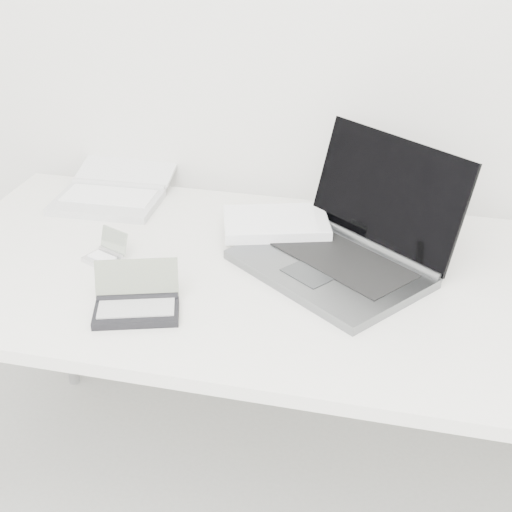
% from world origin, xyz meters
% --- Properties ---
extents(desk, '(1.60, 0.80, 0.73)m').
position_xyz_m(desk, '(0.00, 1.55, 0.68)').
color(desk, white).
rests_on(desk, ground).
extents(laptop_large, '(0.59, 0.53, 0.27)m').
position_xyz_m(laptop_large, '(0.11, 1.65, 0.77)').
color(laptop_large, slate).
rests_on(laptop_large, desk).
extents(netbook_open_white, '(0.29, 0.37, 0.06)m').
position_xyz_m(netbook_open_white, '(-0.51, 1.84, 0.75)').
color(netbook_open_white, silver).
rests_on(netbook_open_white, desk).
extents(pda_silver, '(0.10, 0.10, 0.06)m').
position_xyz_m(pda_silver, '(-0.39, 1.52, 0.74)').
color(pda_silver, silver).
rests_on(pda_silver, desk).
extents(palmtop_charcoal, '(0.20, 0.17, 0.09)m').
position_xyz_m(palmtop_charcoal, '(-0.24, 1.33, 0.75)').
color(palmtop_charcoal, black).
rests_on(palmtop_charcoal, desk).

